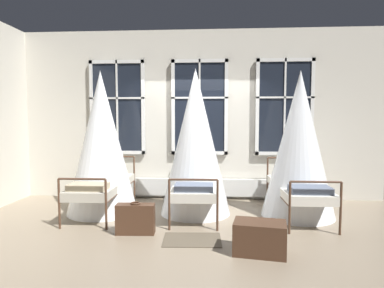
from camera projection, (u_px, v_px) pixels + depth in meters
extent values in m
plane|color=gray|center=(196.00, 215.00, 5.72)|extent=(20.65, 20.65, 0.00)
cube|color=beige|center=(200.00, 115.00, 6.93)|extent=(7.60, 0.10, 3.53)
cube|color=black|center=(117.00, 108.00, 6.92)|extent=(1.17, 0.02, 1.97)
cube|color=silver|center=(118.00, 152.00, 6.99)|extent=(1.17, 0.06, 0.07)
cube|color=silver|center=(117.00, 62.00, 6.85)|extent=(1.17, 0.06, 0.07)
cube|color=silver|center=(92.00, 108.00, 6.95)|extent=(0.07, 0.06, 1.97)
cube|color=silver|center=(143.00, 107.00, 6.88)|extent=(0.07, 0.06, 1.97)
cube|color=silver|center=(117.00, 108.00, 6.92)|extent=(0.04, 0.06, 1.97)
cube|color=silver|center=(117.00, 98.00, 6.90)|extent=(1.17, 0.06, 0.04)
cube|color=black|center=(200.00, 107.00, 6.81)|extent=(1.17, 0.02, 1.97)
cube|color=silver|center=(200.00, 153.00, 6.88)|extent=(1.17, 0.06, 0.07)
cube|color=silver|center=(200.00, 61.00, 6.74)|extent=(1.17, 0.06, 0.07)
cube|color=silver|center=(173.00, 107.00, 6.84)|extent=(0.07, 0.06, 1.97)
cube|color=silver|center=(226.00, 107.00, 6.77)|extent=(0.07, 0.06, 1.97)
cube|color=silver|center=(200.00, 107.00, 6.81)|extent=(0.04, 0.06, 1.97)
cube|color=silver|center=(200.00, 98.00, 6.79)|extent=(1.17, 0.06, 0.04)
cube|color=black|center=(285.00, 107.00, 6.69)|extent=(1.17, 0.02, 1.97)
cube|color=silver|center=(284.00, 153.00, 6.76)|extent=(1.17, 0.06, 0.07)
cube|color=silver|center=(286.00, 60.00, 6.62)|extent=(1.17, 0.06, 0.07)
cube|color=silver|center=(257.00, 107.00, 6.73)|extent=(0.07, 0.06, 1.97)
cube|color=silver|center=(312.00, 107.00, 6.66)|extent=(0.07, 0.06, 1.97)
cube|color=silver|center=(285.00, 107.00, 6.69)|extent=(0.04, 0.06, 1.97)
cube|color=silver|center=(285.00, 97.00, 6.68)|extent=(1.17, 0.06, 0.04)
cube|color=silver|center=(199.00, 187.00, 6.91)|extent=(4.08, 0.10, 0.36)
cylinder|color=#4C3323|center=(100.00, 178.00, 6.88)|extent=(0.04, 0.04, 0.90)
cylinder|color=#4C3323|center=(134.00, 178.00, 6.84)|extent=(0.04, 0.04, 0.90)
cylinder|color=#4C3323|center=(59.00, 204.00, 5.00)|extent=(0.04, 0.04, 0.77)
cylinder|color=#4C3323|center=(106.00, 204.00, 4.96)|extent=(0.04, 0.04, 0.77)
cylinder|color=#4C3323|center=(83.00, 189.00, 5.94)|extent=(0.06, 1.89, 0.03)
cylinder|color=#4C3323|center=(122.00, 190.00, 5.90)|extent=(0.06, 1.89, 0.03)
cylinder|color=#4C3323|center=(117.00, 157.00, 6.82)|extent=(0.73, 0.04, 0.03)
cylinder|color=#4C3323|center=(82.00, 179.00, 4.95)|extent=(0.73, 0.04, 0.03)
cube|color=#B7B2A3|center=(102.00, 186.00, 5.91)|extent=(0.77, 1.92, 0.15)
ellipsoid|color=#B7B2A3|center=(114.00, 172.00, 6.60)|extent=(0.57, 0.41, 0.14)
cube|color=tan|center=(88.00, 187.00, 5.23)|extent=(0.61, 0.37, 0.10)
cone|color=white|center=(102.00, 142.00, 5.86)|extent=(1.25, 1.25, 2.54)
cylinder|color=#4C3323|center=(180.00, 178.00, 6.82)|extent=(0.04, 0.04, 0.90)
cylinder|color=#4C3323|center=(214.00, 179.00, 6.79)|extent=(0.04, 0.04, 0.90)
cylinder|color=#4C3323|center=(169.00, 205.00, 4.95)|extent=(0.04, 0.04, 0.77)
cylinder|color=#4C3323|center=(217.00, 205.00, 4.91)|extent=(0.04, 0.04, 0.77)
cylinder|color=#4C3323|center=(175.00, 190.00, 5.88)|extent=(0.07, 1.89, 0.03)
cylinder|color=#4C3323|center=(216.00, 190.00, 5.85)|extent=(0.07, 1.89, 0.03)
cylinder|color=#4C3323|center=(197.00, 157.00, 6.77)|extent=(0.73, 0.05, 0.03)
cylinder|color=#4C3323|center=(193.00, 180.00, 4.90)|extent=(0.73, 0.05, 0.03)
cube|color=silver|center=(195.00, 186.00, 5.86)|extent=(0.79, 1.92, 0.15)
ellipsoid|color=beige|center=(197.00, 172.00, 6.55)|extent=(0.57, 0.41, 0.14)
cube|color=slate|center=(194.00, 187.00, 5.17)|extent=(0.61, 0.37, 0.10)
cone|color=white|center=(195.00, 142.00, 5.80)|extent=(1.25, 1.25, 2.57)
cylinder|color=#4C3323|center=(267.00, 180.00, 6.65)|extent=(0.04, 0.04, 0.90)
cylinder|color=#4C3323|center=(304.00, 180.00, 6.61)|extent=(0.04, 0.04, 0.90)
cylinder|color=#4C3323|center=(290.00, 208.00, 4.77)|extent=(0.04, 0.04, 0.77)
cylinder|color=#4C3323|center=(341.00, 209.00, 4.73)|extent=(0.04, 0.04, 0.77)
cylinder|color=#4C3323|center=(277.00, 192.00, 5.71)|extent=(0.05, 1.89, 0.03)
cylinder|color=#4C3323|center=(319.00, 193.00, 5.67)|extent=(0.05, 1.89, 0.03)
cylinder|color=#4C3323|center=(286.00, 158.00, 6.59)|extent=(0.73, 0.04, 0.03)
cylinder|color=#4C3323|center=(316.00, 182.00, 4.73)|extent=(0.73, 0.04, 0.03)
cube|color=silver|center=(298.00, 188.00, 5.69)|extent=(0.76, 1.91, 0.15)
ellipsoid|color=silver|center=(289.00, 174.00, 6.38)|extent=(0.57, 0.40, 0.14)
cube|color=slate|center=(310.00, 190.00, 5.00)|extent=(0.61, 0.36, 0.10)
cone|color=white|center=(299.00, 144.00, 5.63)|extent=(1.25, 1.25, 2.51)
cube|color=brown|center=(192.00, 240.00, 4.55)|extent=(0.82, 0.60, 0.01)
cube|color=#472D1E|center=(135.00, 219.00, 4.80)|extent=(0.57, 0.23, 0.44)
cube|color=tan|center=(137.00, 217.00, 4.90)|extent=(0.50, 0.04, 0.03)
torus|color=#472D1E|center=(135.00, 203.00, 4.78)|extent=(0.15, 0.15, 0.02)
cube|color=#472D1E|center=(260.00, 238.00, 4.08)|extent=(0.70, 0.50, 0.40)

